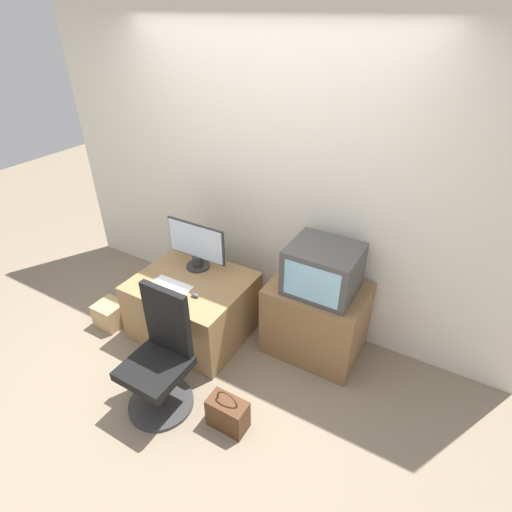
% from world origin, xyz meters
% --- Properties ---
extents(ground_plane, '(12.00, 12.00, 0.00)m').
position_xyz_m(ground_plane, '(0.00, 0.00, 0.00)').
color(ground_plane, '#7F705B').
extents(wall_back, '(4.40, 0.05, 2.60)m').
position_xyz_m(wall_back, '(0.00, 1.32, 1.30)').
color(wall_back, silver).
rests_on(wall_back, ground_plane).
extents(desk, '(0.94, 0.81, 0.56)m').
position_xyz_m(desk, '(-0.34, 0.65, 0.28)').
color(desk, '#937047').
rests_on(desk, ground_plane).
extents(side_stand, '(0.77, 0.56, 0.65)m').
position_xyz_m(side_stand, '(0.67, 0.99, 0.32)').
color(side_stand, olive).
rests_on(side_stand, ground_plane).
extents(main_monitor, '(0.58, 0.21, 0.43)m').
position_xyz_m(main_monitor, '(-0.42, 0.85, 0.78)').
color(main_monitor, '#2D2D2D').
rests_on(main_monitor, desk).
extents(keyboard, '(0.35, 0.13, 0.01)m').
position_xyz_m(keyboard, '(-0.43, 0.51, 0.57)').
color(keyboard, white).
rests_on(keyboard, desk).
extents(mouse, '(0.07, 0.04, 0.04)m').
position_xyz_m(mouse, '(-0.17, 0.49, 0.58)').
color(mouse, '#4C4C51').
rests_on(mouse, desk).
extents(crt_tv, '(0.52, 0.46, 0.38)m').
position_xyz_m(crt_tv, '(0.69, 0.98, 0.84)').
color(crt_tv, '#474747').
rests_on(crt_tv, side_stand).
extents(office_chair, '(0.48, 0.48, 0.96)m').
position_xyz_m(office_chair, '(-0.07, -0.06, 0.40)').
color(office_chair, '#333333').
rests_on(office_chair, ground_plane).
extents(cardboard_box_lower, '(0.24, 0.24, 0.23)m').
position_xyz_m(cardboard_box_lower, '(-1.08, 0.33, 0.11)').
color(cardboard_box_lower, tan).
rests_on(cardboard_box_lower, ground_plane).
extents(handbag, '(0.28, 0.15, 0.34)m').
position_xyz_m(handbag, '(0.46, -0.02, 0.13)').
color(handbag, '#4C2D19').
rests_on(handbag, ground_plane).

